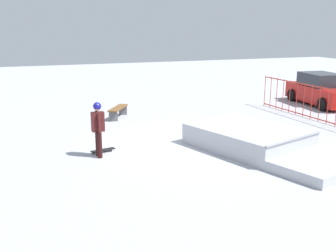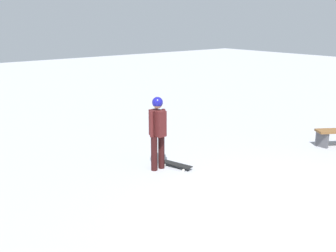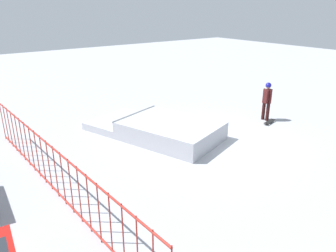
% 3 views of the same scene
% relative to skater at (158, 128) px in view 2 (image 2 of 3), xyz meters
% --- Properties ---
extents(ground_plane, '(60.00, 60.00, 0.00)m').
position_rel_skater_xyz_m(ground_plane, '(-0.37, 3.47, -1.01)').
color(ground_plane, '#A8AAB2').
extents(skater, '(0.44, 0.39, 1.73)m').
position_rel_skater_xyz_m(skater, '(0.00, 0.00, 0.00)').
color(skater, black).
rests_on(skater, ground).
extents(skateboard, '(0.40, 0.82, 0.09)m').
position_rel_skater_xyz_m(skateboard, '(-0.41, 0.20, -0.93)').
color(skateboard, black).
rests_on(skateboard, ground).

